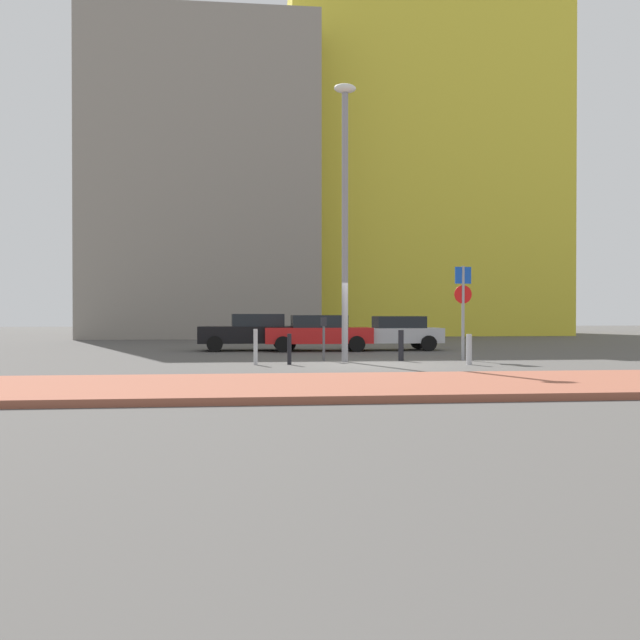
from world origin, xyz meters
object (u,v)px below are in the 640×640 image
at_px(traffic_bollard_far, 256,347).
at_px(parking_sign_post, 463,301).
at_px(parked_car_red, 318,332).
at_px(traffic_bollard_edge, 469,349).
at_px(street_lamp, 345,202).
at_px(traffic_bollard_mid, 289,349).
at_px(parked_car_silver, 391,333).
at_px(traffic_bollard_near, 401,345).
at_px(parked_car_black, 252,331).
at_px(parking_meter, 324,333).

bearing_deg(traffic_bollard_far, parking_sign_post, 10.82).
distance_m(parked_car_red, traffic_bollard_edge, 8.56).
height_order(parked_car_red, traffic_bollard_far, parked_car_red).
distance_m(street_lamp, traffic_bollard_edge, 5.99).
height_order(traffic_bollard_mid, traffic_bollard_far, traffic_bollard_far).
height_order(parked_car_silver, traffic_bollard_near, parked_car_silver).
xyz_separation_m(parking_sign_post, traffic_bollard_mid, (-5.78, -1.32, -1.48)).
height_order(parked_car_black, traffic_bollard_edge, parked_car_black).
bearing_deg(parking_meter, parked_car_silver, 58.88).
bearing_deg(traffic_bollard_edge, street_lamp, 156.78).
height_order(parking_sign_post, parking_meter, parking_sign_post).
distance_m(street_lamp, traffic_bollard_far, 5.40).
bearing_deg(street_lamp, traffic_bollard_near, 6.39).
bearing_deg(parking_meter, traffic_bollard_near, -8.10).
relative_size(parking_sign_post, traffic_bollard_mid, 3.33).
bearing_deg(traffic_bollard_far, traffic_bollard_mid, -1.02).
bearing_deg(parked_car_silver, street_lamp, -114.34).
bearing_deg(parking_sign_post, traffic_bollard_mid, -167.18).
distance_m(traffic_bollard_near, traffic_bollard_edge, 2.41).
distance_m(parked_car_black, traffic_bollard_near, 8.07).
xyz_separation_m(parked_car_black, traffic_bollard_edge, (6.45, -8.22, -0.33)).
bearing_deg(parked_car_silver, traffic_bollard_near, -99.20).
height_order(parked_car_black, street_lamp, street_lamp).
bearing_deg(parked_car_red, parked_car_black, 168.47).
height_order(street_lamp, traffic_bollard_mid, street_lamp).
xyz_separation_m(street_lamp, traffic_bollard_edge, (3.54, -1.52, -4.59)).
xyz_separation_m(parked_car_red, parked_car_silver, (3.07, 0.12, -0.03)).
xyz_separation_m(parking_meter, traffic_bollard_mid, (-1.20, -1.53, -0.45)).
relative_size(parked_car_silver, parking_sign_post, 1.40).
xyz_separation_m(parked_car_red, traffic_bollard_edge, (3.77, -7.67, -0.31)).
relative_size(parking_meter, traffic_bollard_edge, 1.54).
relative_size(parking_meter, traffic_bollard_far, 1.32).
xyz_separation_m(parked_car_black, parking_meter, (2.30, -6.14, 0.12)).
bearing_deg(street_lamp, traffic_bollard_far, -161.39).
bearing_deg(parked_car_red, parking_sign_post, -54.17).
bearing_deg(parked_car_red, traffic_bollard_edge, -63.85).
relative_size(parked_car_black, parking_meter, 3.11).
xyz_separation_m(parked_car_black, traffic_bollard_near, (4.77, -6.50, -0.29)).
bearing_deg(traffic_bollard_mid, traffic_bollard_edge, -5.85).
relative_size(parked_car_black, parked_car_silver, 1.01).
distance_m(parked_car_black, traffic_bollard_mid, 7.76).
relative_size(parked_car_black, parking_sign_post, 1.42).
xyz_separation_m(parking_sign_post, traffic_bollard_far, (-6.79, -1.30, -1.41)).
height_order(parked_car_silver, street_lamp, street_lamp).
bearing_deg(traffic_bollard_near, parked_car_red, 109.36).
bearing_deg(traffic_bollard_edge, parking_meter, 153.41).
xyz_separation_m(parking_sign_post, parking_meter, (-4.58, 0.21, -1.04)).
height_order(parked_car_black, parking_sign_post, parking_sign_post).
distance_m(traffic_bollard_mid, traffic_bollard_edge, 5.38).
distance_m(parking_sign_post, traffic_bollard_far, 7.05).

